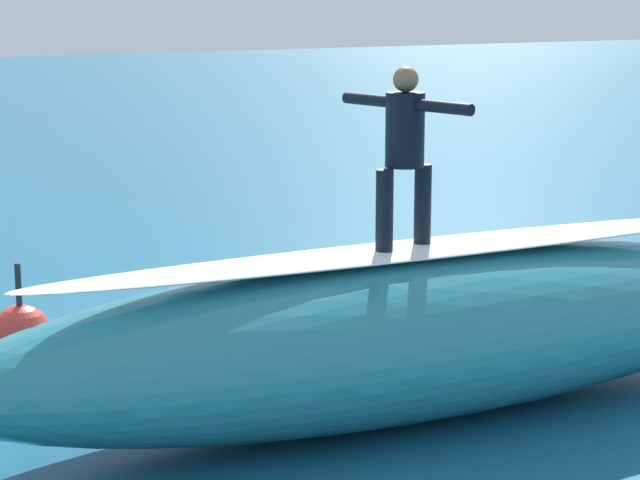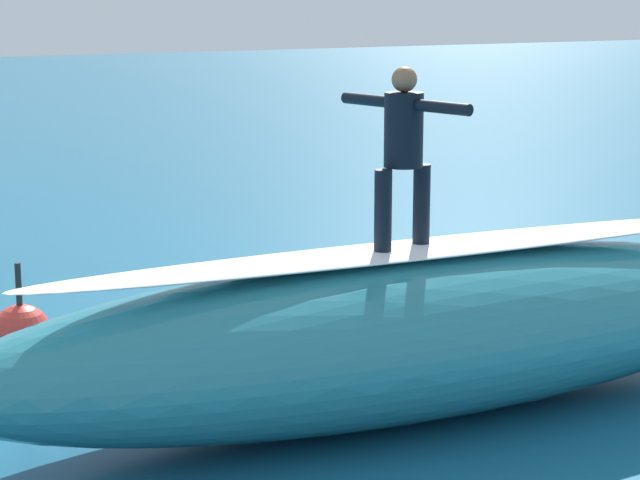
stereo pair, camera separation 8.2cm
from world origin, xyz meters
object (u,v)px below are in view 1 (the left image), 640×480
at_px(surfer_paddling, 268,288).
at_px(buoy_marker, 21,335).
at_px(surfboard_riding, 403,251).
at_px(surfboard_paddling, 260,301).
at_px(surfer_riding, 405,143).

height_order(surfer_paddling, buoy_marker, buoy_marker).
bearing_deg(surfboard_riding, surfer_paddling, -111.79).
distance_m(surfboard_riding, surfer_paddling, 4.54).
bearing_deg(surfer_paddling, surfboard_paddling, -0.00).
distance_m(surfboard_riding, surfboard_paddling, 4.61).
height_order(surfboard_riding, surfer_riding, surfer_riding).
distance_m(surfboard_riding, buoy_marker, 4.52).
bearing_deg(buoy_marker, surfboard_paddling, -162.80).
distance_m(surfer_riding, surfboard_paddling, 5.06).
height_order(surfboard_paddling, buoy_marker, buoy_marker).
bearing_deg(surfer_paddling, surfer_riding, 98.18).
bearing_deg(surfboard_riding, surfer_riding, 62.77).
distance_m(surfer_riding, buoy_marker, 4.91).
relative_size(surfboard_riding, surfer_riding, 1.22).
bearing_deg(surfboard_riding, buoy_marker, -61.91).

